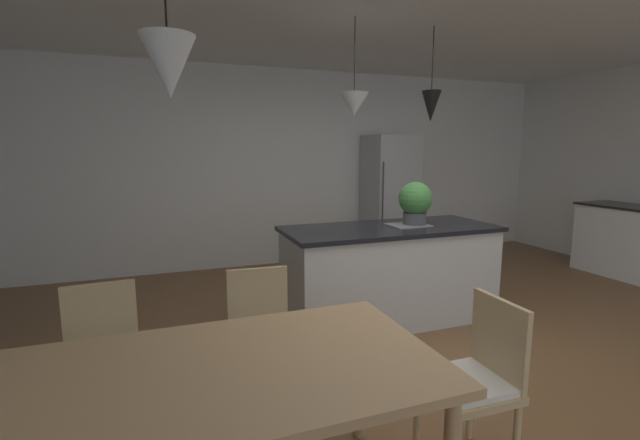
{
  "coord_description": "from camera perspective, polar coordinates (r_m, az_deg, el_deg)",
  "views": [
    {
      "loc": [
        -1.87,
        -2.66,
        1.6
      ],
      "look_at": [
        -0.77,
        0.3,
        1.09
      ],
      "focal_mm": 24.22,
      "sensor_mm": 36.0,
      "label": 1
    }
  ],
  "objects": [
    {
      "name": "refrigerator",
      "position": [
        6.38,
        9.18,
        2.83
      ],
      "size": [
        0.67,
        0.67,
        1.81
      ],
      "color": "#B2B5B7",
      "rests_on": "ground_plane"
    },
    {
      "name": "pendant_over_island_aux",
      "position": [
        4.22,
        14.45,
        14.37
      ],
      "size": [
        0.18,
        0.18,
        0.84
      ],
      "color": "black"
    },
    {
      "name": "pendant_over_table",
      "position": [
        1.79,
        -19.35,
        18.62
      ],
      "size": [
        0.21,
        0.21,
        0.91
      ],
      "color": "black"
    },
    {
      "name": "potted_plant_on_island",
      "position": [
        4.15,
        12.47,
        2.38
      ],
      "size": [
        0.31,
        0.31,
        0.41
      ],
      "color": "#4C4C51",
      "rests_on": "kitchen_island"
    },
    {
      "name": "kitchen_island",
      "position": [
        4.15,
        9.15,
        -6.85
      ],
      "size": [
        2.0,
        0.83,
        0.91
      ],
      "color": "silver",
      "rests_on": "ground_plane"
    },
    {
      "name": "dining_table",
      "position": [
        1.85,
        -15.95,
        -20.54
      ],
      "size": [
        1.94,
        0.97,
        0.76
      ],
      "color": "tan",
      "rests_on": "ground_plane"
    },
    {
      "name": "chair_kitchen_end",
      "position": [
        2.43,
        19.84,
        -19.0
      ],
      "size": [
        0.41,
        0.41,
        0.87
      ],
      "color": "tan",
      "rests_on": "ground_plane"
    },
    {
      "name": "wall_back_kitchen",
      "position": [
        6.21,
        -2.84,
        6.88
      ],
      "size": [
        10.0,
        0.12,
        2.7
      ],
      "primitive_type": "cube",
      "color": "white",
      "rests_on": "ground_plane"
    },
    {
      "name": "chair_far_right",
      "position": [
        2.76,
        -7.76,
        -14.96
      ],
      "size": [
        0.43,
        0.43,
        0.87
      ],
      "color": "tan",
      "rests_on": "ground_plane"
    },
    {
      "name": "ground_plane",
      "position": [
        3.63,
        13.82,
        -17.59
      ],
      "size": [
        10.0,
        8.4,
        0.04
      ],
      "primitive_type": "cube",
      "color": "brown"
    },
    {
      "name": "chair_far_left",
      "position": [
        2.73,
        -26.84,
        -16.18
      ],
      "size": [
        0.42,
        0.42,
        0.87
      ],
      "color": "tan",
      "rests_on": "ground_plane"
    },
    {
      "name": "pendant_over_island_main",
      "position": [
        3.83,
        4.52,
        14.99
      ],
      "size": [
        0.25,
        0.25,
        0.81
      ],
      "color": "black"
    }
  ]
}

